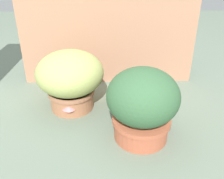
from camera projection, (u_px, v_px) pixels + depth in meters
The scene contains 7 objects.
ground_plane at pixel (97, 123), 1.51m from camera, with size 6.00×6.00×0.00m, color slate.
cardboard_backdrop at pixel (108, 35), 1.80m from camera, with size 1.23×0.03×0.73m, color tan.
grass_planter at pixel (70, 78), 1.56m from camera, with size 0.41×0.41×0.37m.
leafy_planter at pixel (143, 104), 1.30m from camera, with size 0.37×0.37×0.39m.
cat at pixel (130, 90), 1.60m from camera, with size 0.31×0.35×0.32m.
mushroom_ornament_red at pixel (59, 102), 1.56m from camera, with size 0.07×0.07×0.11m.
mushroom_ornament_pink at pixel (69, 108), 1.52m from camera, with size 0.08×0.08×0.10m.
Camera 1 is at (0.06, -1.23, 0.90)m, focal length 41.49 mm.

